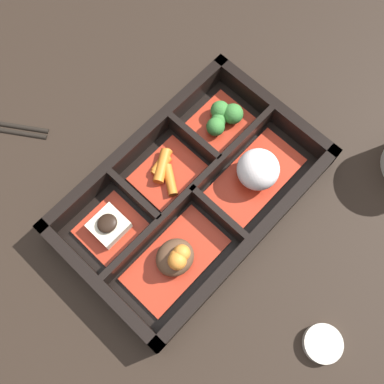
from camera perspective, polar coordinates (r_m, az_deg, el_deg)
name	(u,v)px	position (r m, az deg, el deg)	size (l,w,h in m)	color
ground_plane	(192,198)	(0.58, 0.00, -0.79)	(3.00, 3.00, 0.00)	black
bento_base	(192,197)	(0.57, 0.00, -0.64)	(0.33, 0.20, 0.01)	black
bento_rim	(191,192)	(0.56, -0.14, 0.02)	(0.33, 0.20, 0.04)	black
bowl_rice	(257,171)	(0.56, 8.30, 2.61)	(0.13, 0.07, 0.05)	#B22D19
bowl_stew	(176,258)	(0.53, -2.07, -8.41)	(0.13, 0.07, 0.05)	#B22D19
bowl_greens	(222,119)	(0.60, 3.83, 9.29)	(0.08, 0.06, 0.03)	#B22D19
bowl_carrots	(166,171)	(0.57, -3.38, 2.62)	(0.09, 0.06, 0.02)	#B22D19
bowl_tofu	(109,227)	(0.56, -10.44, -4.34)	(0.07, 0.06, 0.03)	#B22D19
sauce_dish	(323,344)	(0.56, 16.27, -18.00)	(0.04, 0.04, 0.01)	beige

